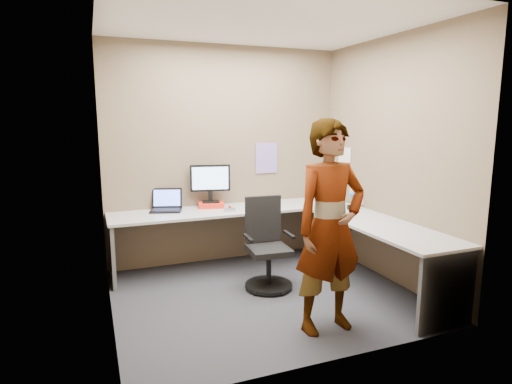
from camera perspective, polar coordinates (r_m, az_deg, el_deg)
name	(u,v)px	position (r m, az deg, el deg)	size (l,w,h in m)	color
ground	(265,295)	(4.56, 1.17, -13.61)	(3.00, 3.00, 0.00)	#26262B
wall_back	(226,155)	(5.43, -4.03, 4.90)	(3.00, 3.00, 0.00)	brown
wall_right	(390,161)	(4.98, 17.44, 4.02)	(2.70, 2.70, 0.00)	brown
wall_left	(104,173)	(3.90, -19.62, 2.38)	(2.70, 2.70, 0.00)	brown
ceiling	(266,22)	(4.28, 1.31, 21.76)	(3.00, 3.00, 0.00)	white
desk	(288,228)	(4.87, 4.23, -4.77)	(2.98, 2.58, 0.73)	#A1A1A1
paper_ream	(211,205)	(5.30, -6.01, -1.71)	(0.31, 0.22, 0.06)	red
monitor	(210,180)	(5.26, -6.12, 1.57)	(0.49, 0.18, 0.46)	black
laptop	(166,205)	(5.20, -11.85, -1.70)	(0.43, 0.39, 0.25)	black
trackball_mouse	(230,209)	(5.04, -3.54, -2.32)	(0.12, 0.08, 0.07)	#B7B7BC
origami	(249,206)	(5.22, -0.89, -1.83)	(0.10, 0.10, 0.06)	white
stapler	(352,207)	(5.30, 12.70, -1.92)	(0.15, 0.04, 0.06)	black
flower	(352,197)	(5.28, 12.66, -0.68)	(0.07, 0.07, 0.22)	brown
calendar_purple	(266,158)	(5.61, 1.40, 4.57)	(0.30, 0.01, 0.40)	#846BB7
calendar_white	(344,162)	(5.71, 11.68, 3.96)	(0.01, 0.28, 0.38)	white
sticky_note_a	(359,189)	(5.46, 13.56, 0.45)	(0.01, 0.07, 0.07)	#F2E059
sticky_note_b	(356,198)	(5.52, 13.21, -0.80)	(0.01, 0.07, 0.07)	pink
sticky_note_c	(362,201)	(5.43, 13.91, -1.23)	(0.01, 0.07, 0.07)	pink
sticky_note_d	(352,189)	(5.59, 12.67, 0.38)	(0.01, 0.07, 0.07)	#F2E059
office_chair	(267,252)	(4.65, 1.48, -7.97)	(0.51, 0.51, 0.96)	black
person	(330,227)	(3.67, 9.84, -4.67)	(0.66, 0.43, 1.82)	#999399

